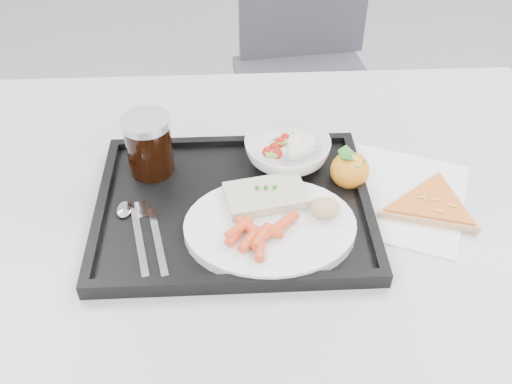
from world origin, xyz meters
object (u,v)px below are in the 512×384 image
salad_bowl (287,151)px  tangerine (350,170)px  table (258,218)px  tray (234,207)px  pizza_slice (432,205)px  chair (306,51)px  dinner_plate (270,227)px  cola_glass (149,144)px

salad_bowl → tangerine: 0.12m
table → tangerine: size_ratio=14.35×
tray → pizza_slice: (0.33, -0.01, 0.00)m
salad_bowl → tangerine: size_ratio=1.82×
chair → dinner_plate: 1.05m
table → dinner_plate: 0.15m
table → salad_bowl: salad_bowl is taller
chair → cola_glass: chair is taller
tray → salad_bowl: salad_bowl is taller
table → salad_bowl: (0.05, 0.06, 0.11)m
tangerine → pizza_slice: size_ratio=0.37×
table → pizza_slice: bearing=-12.1°
table → salad_bowl: size_ratio=7.89×
chair → cola_glass: size_ratio=8.61×
tray → tangerine: (0.20, 0.05, 0.03)m
tray → chair: bearing=75.6°
tray → dinner_plate: size_ratio=1.67×
salad_bowl → cola_glass: (-0.24, -0.01, 0.03)m
salad_bowl → pizza_slice: 0.26m
cola_glass → tangerine: 0.35m
tray → salad_bowl: size_ratio=2.96×
chair → salad_bowl: 0.88m
tray → salad_bowl: bearing=48.0°
tangerine → dinner_plate: bearing=-140.8°
tray → dinner_plate: 0.09m
tangerine → tray: bearing=-165.0°
table → tangerine: bearing=2.1°
cola_glass → pizza_slice: cola_glass is taller
tray → salad_bowl: 0.15m
chair → tray: (-0.24, -0.94, 0.22)m
chair → cola_glass: (-0.38, -0.85, 0.28)m
dinner_plate → chair: bearing=79.6°
dinner_plate → salad_bowl: bearing=76.3°
dinner_plate → salad_bowl: size_ratio=1.78×
table → pizza_slice: (0.29, -0.06, 0.08)m
cola_glass → table: bearing=-15.2°
chair → table: bearing=-102.5°
tray → pizza_slice: bearing=-2.3°
chair → pizza_slice: (0.09, -0.96, 0.22)m
table → dinner_plate: size_ratio=4.44×
tray → pizza_slice: size_ratio=2.00×
dinner_plate → cola_glass: (-0.20, 0.16, 0.05)m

